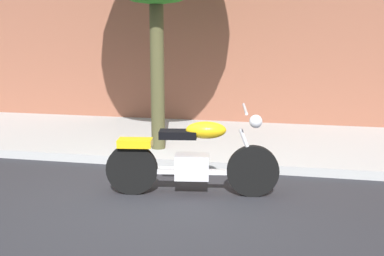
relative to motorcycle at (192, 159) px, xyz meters
name	(u,v)px	position (x,y,z in m)	size (l,w,h in m)	color
ground_plane	(158,200)	(-0.38, -0.30, -0.49)	(60.00, 60.00, 0.00)	#28282D
sidewalk	(201,141)	(-0.38, 2.69, -0.42)	(20.95, 3.18, 0.14)	#AFAFAF
motorcycle	(192,159)	(0.00, 0.00, 0.00)	(2.25, 0.71, 1.18)	black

